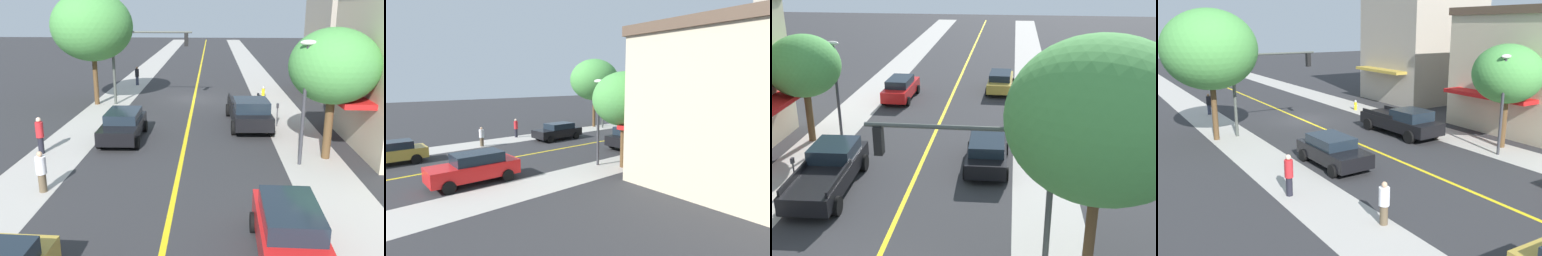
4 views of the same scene
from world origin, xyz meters
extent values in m
cylinder|color=brown|center=(-6.69, 12.68, 1.40)|extent=(0.38, 0.38, 2.81)
ellipsoid|color=#4C9947|center=(-6.69, 12.68, 4.28)|extent=(3.93, 3.93, 3.34)
cylinder|color=brown|center=(6.98, 2.16, 1.71)|extent=(0.34, 0.34, 3.42)
ellipsoid|color=#4C9947|center=(6.98, 2.16, 5.53)|extent=(5.63, 5.63, 4.79)
cylinder|color=#4C4C51|center=(-5.23, 7.36, 0.56)|extent=(0.07, 0.07, 1.11)
cube|color=#2D2D33|center=(-5.23, 7.36, 1.24)|extent=(0.12, 0.18, 0.26)
cylinder|color=#474C47|center=(5.65, 2.05, 2.86)|extent=(0.20, 0.20, 5.71)
cylinder|color=#474C47|center=(2.85, 2.05, 5.14)|extent=(5.59, 0.14, 0.14)
cube|color=black|center=(0.46, 2.05, 4.64)|extent=(0.26, 0.32, 0.90)
sphere|color=red|center=(0.46, 2.05, 4.94)|extent=(0.20, 0.20, 0.20)
sphere|color=yellow|center=(0.46, 2.05, 4.64)|extent=(0.20, 0.20, 0.20)
sphere|color=green|center=(0.46, 2.05, 4.34)|extent=(0.20, 0.20, 0.20)
cylinder|color=#38383D|center=(-5.32, 13.55, 2.60)|extent=(0.16, 0.16, 5.20)
ellipsoid|color=silver|center=(-5.32, 13.55, 5.35)|extent=(0.70, 0.36, 0.24)
cube|color=red|center=(-3.52, 20.97, 0.70)|extent=(1.82, 4.68, 0.76)
cube|color=#19232D|center=(-3.53, 20.74, 1.35)|extent=(1.56, 2.54, 0.53)
cylinder|color=black|center=(-4.35, 22.52, 0.32)|extent=(0.23, 0.64, 0.64)
cylinder|color=black|center=(-2.63, 22.49, 0.32)|extent=(0.23, 0.64, 0.64)
cylinder|color=black|center=(-4.41, 19.46, 0.32)|extent=(0.23, 0.64, 0.64)
cylinder|color=black|center=(-2.70, 19.42, 0.32)|extent=(0.23, 0.64, 0.64)
cube|color=black|center=(3.30, 10.35, 0.67)|extent=(1.99, 4.54, 0.70)
cube|color=#19232D|center=(3.30, 10.13, 1.27)|extent=(1.72, 2.47, 0.50)
cylinder|color=black|center=(2.32, 11.82, 0.32)|extent=(0.23, 0.64, 0.64)
cylinder|color=black|center=(4.21, 11.86, 0.32)|extent=(0.23, 0.64, 0.64)
cylinder|color=black|center=(2.39, 8.85, 0.32)|extent=(0.23, 0.64, 0.64)
cylinder|color=black|center=(4.28, 8.89, 0.32)|extent=(0.23, 0.64, 0.64)
cube|color=#B29338|center=(3.51, 23.85, 0.67)|extent=(1.89, 4.62, 0.69)
cube|color=#19232D|center=(3.50, 23.62, 1.26)|extent=(1.62, 2.51, 0.49)
cylinder|color=black|center=(2.68, 25.38, 0.32)|extent=(0.24, 0.65, 0.64)
cylinder|color=black|center=(4.43, 25.33, 0.32)|extent=(0.24, 0.65, 0.64)
cylinder|color=black|center=(2.59, 22.37, 0.32)|extent=(0.24, 0.65, 0.64)
cylinder|color=black|center=(4.34, 22.31, 0.32)|extent=(0.24, 0.65, 0.64)
cube|color=black|center=(-3.55, 7.15, 0.77)|extent=(2.29, 6.10, 0.74)
cube|color=#19232D|center=(-3.59, 8.24, 1.46)|extent=(1.97, 2.24, 0.63)
cube|color=black|center=(-4.45, 5.91, 1.26)|extent=(0.22, 3.13, 0.24)
cube|color=black|center=(-2.56, 5.98, 1.26)|extent=(0.22, 3.13, 0.24)
cylinder|color=black|center=(-4.66, 9.16, 0.40)|extent=(0.31, 0.81, 0.80)
cylinder|color=black|center=(-2.60, 9.24, 0.40)|extent=(0.31, 0.81, 0.80)
cylinder|color=black|center=(-4.50, 5.07, 0.40)|extent=(0.31, 0.81, 0.80)
cylinder|color=black|center=(-2.44, 5.15, 0.40)|extent=(0.31, 0.81, 0.80)
cylinder|color=brown|center=(5.00, 16.90, 0.37)|extent=(0.30, 0.30, 0.74)
cylinder|color=silver|center=(5.00, 16.90, 1.08)|extent=(0.40, 0.40, 0.67)
sphere|color=tan|center=(5.00, 16.90, 1.52)|extent=(0.21, 0.21, 0.21)
cylinder|color=black|center=(6.78, 12.72, 0.41)|extent=(0.27, 0.27, 0.82)
cylinder|color=red|center=(6.78, 12.72, 1.19)|extent=(0.36, 0.36, 0.75)
sphere|color=beige|center=(6.78, 12.72, 1.68)|extent=(0.23, 0.23, 0.23)
camera|label=1|loc=(-1.34, 30.77, 6.68)|focal=38.04mm
camera|label=2|loc=(-18.78, 26.80, 5.33)|focal=28.14mm
camera|label=3|loc=(4.38, -10.55, 9.94)|focal=43.46mm
camera|label=4|loc=(13.32, 27.89, 6.94)|focal=39.16mm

